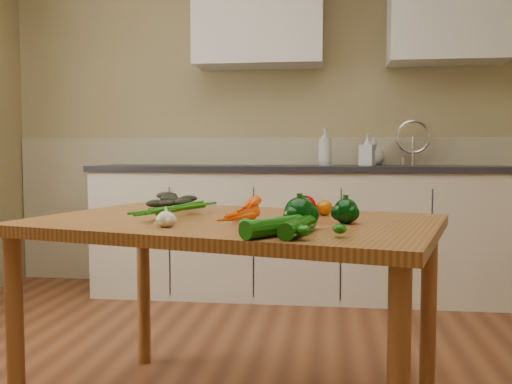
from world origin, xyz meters
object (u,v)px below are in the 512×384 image
object	(u,v)px
zucchini_b	(273,227)
zucchini_a	(298,227)
table	(233,242)
tomato_b	(324,208)
pepper_c	(299,213)
tomato_c	(348,209)
soap_bottle_b	(367,150)
pepper_a	(304,211)
soap_bottle_c	(374,152)
pepper_b	(346,211)
tomato_a	(305,206)
leafy_greens	(176,196)
soap_bottle_a	(325,147)
carrot_bunch	(223,209)
garlic_bulb	(166,219)

from	to	relation	value
zucchini_b	zucchini_a	bearing A→B (deg)	20.86
table	tomato_b	size ratio (longest dim) A/B	25.25
table	pepper_c	distance (m)	0.37
tomato_b	zucchini_b	world-z (taller)	tomato_b
tomato_c	tomato_b	bearing A→B (deg)	140.02
table	soap_bottle_b	size ratio (longest dim) A/B	7.41
pepper_a	pepper_c	distance (m)	0.16
soap_bottle_c	zucchini_a	size ratio (longest dim) A/B	0.78
soap_bottle_b	tomato_c	size ratio (longest dim) A/B	3.03
tomato_c	soap_bottle_c	bearing A→B (deg)	83.03
pepper_b	tomato_c	xyz separation A→B (m)	(0.01, 0.17, -0.01)
pepper_c	tomato_a	xyz separation A→B (m)	(0.00, 0.38, -0.01)
soap_bottle_b	leafy_greens	bearing A→B (deg)	83.10
pepper_a	zucchini_b	size ratio (longest dim) A/B	0.36
soap_bottle_a	soap_bottle_c	xyz separation A→B (m)	(0.34, 0.07, -0.04)
leafy_greens	pepper_b	size ratio (longest dim) A/B	2.42
leafy_greens	pepper_a	bearing A→B (deg)	-38.10
soap_bottle_c	pepper_b	xyz separation A→B (m)	(-0.26, -2.17, -0.20)
tomato_b	carrot_bunch	bearing A→B (deg)	-156.25
tomato_c	table	bearing A→B (deg)	-168.29
zucchini_a	zucchini_b	size ratio (longest dim) A/B	1.08
tomato_c	carrot_bunch	bearing A→B (deg)	-168.93
zucchini_b	soap_bottle_a	bearing A→B (deg)	87.03
soap_bottle_b	garlic_bulb	xyz separation A→B (m)	(-0.78, -2.27, -0.23)
table	tomato_b	world-z (taller)	tomato_b
tomato_b	leafy_greens	bearing A→B (deg)	161.88
table	tomato_a	bearing A→B (deg)	45.17
leafy_greens	zucchini_a	bearing A→B (deg)	-52.82
soap_bottle_a	zucchini_b	xyz separation A→B (m)	(-0.13, -2.42, -0.25)
soap_bottle_a	pepper_c	bearing A→B (deg)	53.50
soap_bottle_c	pepper_a	xyz separation A→B (m)	(-0.40, -2.17, -0.20)
tomato_b	soap_bottle_b	bearing A→B (deg)	81.48
carrot_bunch	zucchini_b	world-z (taller)	carrot_bunch
leafy_greens	pepper_b	world-z (taller)	leafy_greens
soap_bottle_b	tomato_a	xyz separation A→B (m)	(-0.35, -1.88, -0.22)
tomato_b	zucchini_b	distance (m)	0.58
soap_bottle_c	garlic_bulb	size ratio (longest dim) A/B	3.11
soap_bottle_a	soap_bottle_c	distance (m)	0.35
pepper_b	tomato_a	xyz separation A→B (m)	(-0.14, 0.23, -0.00)
table	pepper_b	xyz separation A→B (m)	(0.39, -0.08, 0.12)
carrot_bunch	zucchini_a	bearing A→B (deg)	-37.33
pepper_a	pepper_b	distance (m)	0.14
soap_bottle_c	soap_bottle_b	bearing A→B (deg)	-151.06
garlic_bulb	pepper_c	bearing A→B (deg)	1.72
pepper_b	tomato_c	world-z (taller)	pepper_b
tomato_a	zucchini_a	size ratio (longest dim) A/B	0.34
tomato_a	pepper_b	bearing A→B (deg)	-57.84
zucchini_b	pepper_b	bearing A→B (deg)	56.47
tomato_c	pepper_c	bearing A→B (deg)	-116.10
tomato_b	pepper_a	bearing A→B (deg)	-105.73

